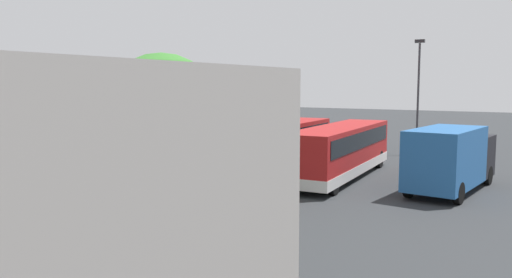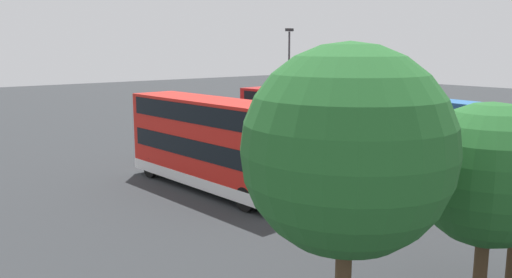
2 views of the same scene
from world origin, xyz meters
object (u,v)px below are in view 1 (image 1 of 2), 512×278
bus_single_deck_second (277,145)px  lamp_post_tall (418,88)px  bus_single_deck_near_end (341,149)px  bus_single_deck_fourth (190,138)px  bus_double_decker_fifth (158,124)px  bus_double_decker_third (236,129)px  car_hatchback_silver (356,139)px  box_truck_blue (451,157)px

bus_single_deck_second → lamp_post_tall: bearing=-113.9°
bus_single_deck_near_end → bus_single_deck_second: size_ratio=0.99×
bus_single_deck_fourth → bus_double_decker_fifth: bearing=-7.2°
bus_double_decker_third → car_hatchback_silver: size_ratio=2.41×
bus_single_deck_second → box_truck_blue: 10.07m
bus_double_decker_fifth → box_truck_blue: bus_double_decker_fifth is taller
bus_double_decker_fifth → box_truck_blue: (-20.51, 1.49, -0.74)m
bus_single_deck_near_end → box_truck_blue: size_ratio=1.56×
bus_single_deck_near_end → bus_double_decker_fifth: bus_double_decker_fifth is taller
bus_double_decker_third → lamp_post_tall: size_ratio=1.24×
bus_single_deck_near_end → box_truck_blue: (-6.05, 0.64, 0.08)m
bus_double_decker_third → bus_single_deck_fourth: 3.93m
bus_double_decker_fifth → bus_single_deck_fourth: bearing=172.8°
bus_double_decker_fifth → car_hatchback_silver: (-10.26, -13.33, -1.75)m
bus_single_deck_near_end → bus_double_decker_fifth: size_ratio=1.10×
bus_single_deck_fourth → box_truck_blue: bearing=176.4°
lamp_post_tall → bus_single_deck_second: bearing=66.1°
bus_single_deck_second → car_hatchback_silver: size_ratio=2.74×
bus_double_decker_fifth → lamp_post_tall: (-15.83, -11.11, 2.55)m
bus_single_deck_second → lamp_post_tall: (-5.38, -12.12, 3.37)m
bus_double_decker_third → lamp_post_tall: 14.70m
car_hatchback_silver → bus_single_deck_fourth: bearing=63.2°
bus_double_decker_third → bus_double_decker_fifth: size_ratio=0.98×
bus_single_deck_second → bus_double_decker_third: (3.29, -0.53, 0.82)m
bus_double_decker_third → lamp_post_tall: bearing=-126.8°
bus_single_deck_near_end → bus_single_deck_second: same height
box_truck_blue → car_hatchback_silver: (10.25, -14.82, -1.01)m
bus_double_decker_third → car_hatchback_silver: bus_double_decker_third is taller
box_truck_blue → lamp_post_tall: size_ratio=0.90×
bus_single_deck_second → lamp_post_tall: lamp_post_tall is taller
car_hatchback_silver → lamp_post_tall: bearing=158.3°
bus_double_decker_third → box_truck_blue: size_ratio=1.39×
bus_single_deck_second → bus_double_decker_fifth: bus_double_decker_fifth is taller
bus_double_decker_third → box_truck_blue: bus_double_decker_third is taller
bus_single_deck_fourth → car_hatchback_silver: 15.43m
bus_double_decker_fifth → car_hatchback_silver: 16.91m
box_truck_blue → bus_single_deck_fourth: bearing=-3.6°
bus_single_deck_second → car_hatchback_silver: 14.37m
box_truck_blue → bus_single_deck_second: bearing=-2.7°
bus_single_deck_second → bus_single_deck_fourth: size_ratio=1.04×
car_hatchback_silver → bus_double_decker_third: bearing=77.4°
bus_single_deck_second → car_hatchback_silver: (0.19, -14.34, -0.92)m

